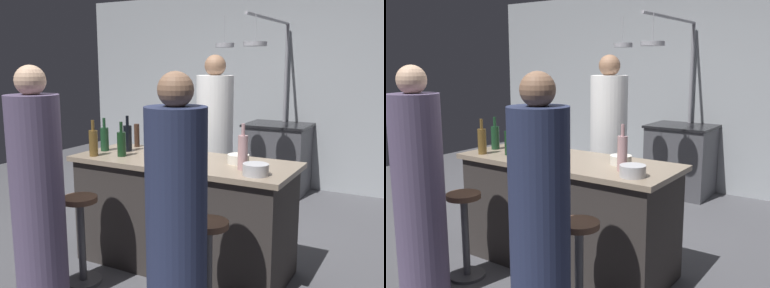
% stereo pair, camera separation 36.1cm
% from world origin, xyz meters
% --- Properties ---
extents(ground_plane, '(9.00, 9.00, 0.00)m').
position_xyz_m(ground_plane, '(0.00, 0.00, 0.00)').
color(ground_plane, '#4C4C51').
extents(back_wall, '(6.40, 0.16, 2.60)m').
position_xyz_m(back_wall, '(0.00, 2.85, 1.30)').
color(back_wall, '#9EA3A8').
rests_on(back_wall, ground_plane).
extents(kitchen_island, '(1.80, 0.72, 0.90)m').
position_xyz_m(kitchen_island, '(0.00, 0.00, 0.45)').
color(kitchen_island, '#332D2B').
rests_on(kitchen_island, ground_plane).
extents(stove_range, '(0.80, 0.64, 0.89)m').
position_xyz_m(stove_range, '(0.00, 2.45, 0.45)').
color(stove_range, '#47474C').
rests_on(stove_range, ground_plane).
extents(chef, '(0.37, 0.37, 1.74)m').
position_xyz_m(chef, '(-0.18, 0.95, 0.81)').
color(chef, white).
rests_on(chef, ground_plane).
extents(bar_stool_right, '(0.28, 0.28, 0.68)m').
position_xyz_m(bar_stool_right, '(0.54, -0.62, 0.38)').
color(bar_stool_right, '#4C4C51').
rests_on(bar_stool_right, ground_plane).
extents(guest_right, '(0.34, 0.34, 1.62)m').
position_xyz_m(guest_right, '(0.52, -0.98, 0.75)').
color(guest_right, '#262D4C').
rests_on(guest_right, ground_plane).
extents(bar_stool_left, '(0.28, 0.28, 0.68)m').
position_xyz_m(bar_stool_left, '(-0.53, -0.62, 0.38)').
color(bar_stool_left, '#4C4C51').
rests_on(bar_stool_left, ground_plane).
extents(guest_left, '(0.35, 0.35, 1.65)m').
position_xyz_m(guest_left, '(-0.55, -0.99, 0.76)').
color(guest_left, '#594C6B').
rests_on(guest_left, ground_plane).
extents(overhead_pot_rack, '(0.57, 1.45, 2.17)m').
position_xyz_m(overhead_pot_rack, '(-0.04, 2.02, 1.60)').
color(overhead_pot_rack, gray).
rests_on(overhead_pot_rack, ground_plane).
extents(potted_plant, '(0.36, 0.36, 0.52)m').
position_xyz_m(potted_plant, '(-1.77, 1.38, 0.30)').
color(potted_plant, brown).
rests_on(potted_plant, ground_plane).
extents(pepper_mill, '(0.05, 0.05, 0.21)m').
position_xyz_m(pepper_mill, '(-0.64, 0.26, 1.01)').
color(pepper_mill, '#382319').
rests_on(pepper_mill, kitchen_island).
extents(wine_bottle_dark, '(0.07, 0.07, 0.31)m').
position_xyz_m(wine_bottle_dark, '(-0.59, 0.06, 1.02)').
color(wine_bottle_dark, black).
rests_on(wine_bottle_dark, kitchen_island).
extents(wine_bottle_rose, '(0.07, 0.07, 0.33)m').
position_xyz_m(wine_bottle_rose, '(0.54, -0.09, 1.03)').
color(wine_bottle_rose, '#B78C8E').
rests_on(wine_bottle_rose, kitchen_island).
extents(wine_bottle_amber, '(0.07, 0.07, 0.30)m').
position_xyz_m(wine_bottle_amber, '(-0.71, -0.24, 1.01)').
color(wine_bottle_amber, brown).
rests_on(wine_bottle_amber, kitchen_island).
extents(wine_bottle_green, '(0.07, 0.07, 0.29)m').
position_xyz_m(wine_bottle_green, '(-0.77, -0.03, 1.01)').
color(wine_bottle_green, '#193D23').
rests_on(wine_bottle_green, kitchen_island).
extents(wine_bottle_red, '(0.07, 0.07, 0.29)m').
position_xyz_m(wine_bottle_red, '(-0.50, -0.14, 1.01)').
color(wine_bottle_red, '#143319').
rests_on(wine_bottle_red, kitchen_island).
extents(wine_glass_near_left_guest, '(0.07, 0.07, 0.15)m').
position_xyz_m(wine_glass_near_left_guest, '(-0.40, 0.22, 1.01)').
color(wine_glass_near_left_guest, silver).
rests_on(wine_glass_near_left_guest, kitchen_island).
extents(wine_glass_near_right_guest, '(0.07, 0.07, 0.15)m').
position_xyz_m(wine_glass_near_right_guest, '(-0.09, -0.14, 1.01)').
color(wine_glass_near_right_guest, silver).
rests_on(wine_glass_near_right_guest, kitchen_island).
extents(mixing_bowl_steel, '(0.18, 0.18, 0.08)m').
position_xyz_m(mixing_bowl_steel, '(0.69, -0.20, 0.94)').
color(mixing_bowl_steel, '#B7B7BC').
rests_on(mixing_bowl_steel, kitchen_island).
extents(mixing_bowl_ceramic, '(0.17, 0.17, 0.07)m').
position_xyz_m(mixing_bowl_ceramic, '(0.44, 0.08, 0.93)').
color(mixing_bowl_ceramic, silver).
rests_on(mixing_bowl_ceramic, kitchen_island).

